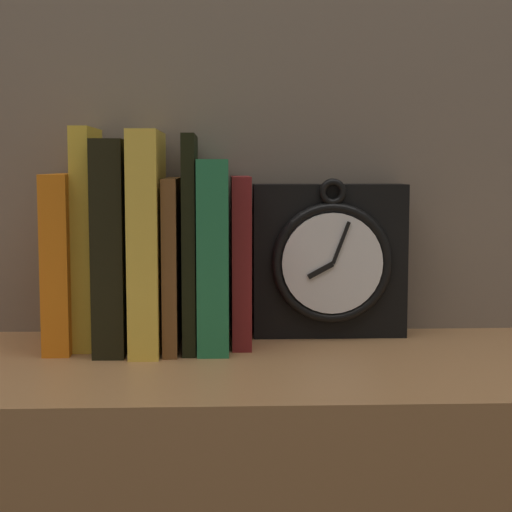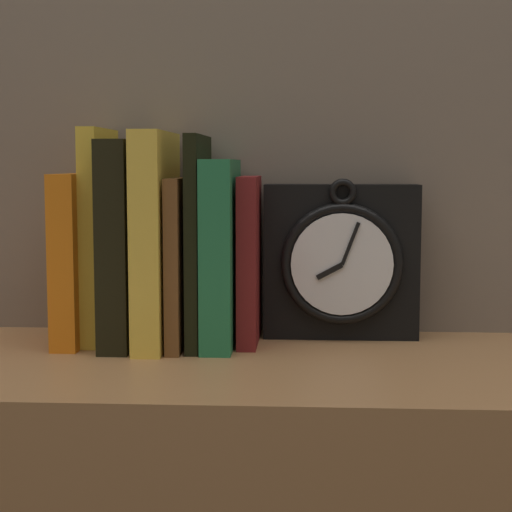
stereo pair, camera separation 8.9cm
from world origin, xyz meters
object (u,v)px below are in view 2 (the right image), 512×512
at_px(book_slot2_black, 124,243).
at_px(book_slot0_orange, 77,258).
at_px(book_slot4_brown, 181,261).
at_px(book_slot3_yellow, 156,239).
at_px(book_slot5_black, 199,240).
at_px(book_slot1_yellow, 100,235).
at_px(book_slot7_maroon, 249,260).
at_px(clock, 341,261).
at_px(book_slot6_green, 221,253).

bearing_deg(book_slot2_black, book_slot0_orange, 173.48).
bearing_deg(book_slot4_brown, book_slot0_orange, 177.21).
xyz_separation_m(book_slot3_yellow, book_slot5_black, (0.05, 0.01, -0.00)).
bearing_deg(book_slot1_yellow, book_slot0_orange, -158.79).
height_order(book_slot0_orange, book_slot7_maroon, book_slot0_orange).
height_order(clock, book_slot2_black, book_slot2_black).
height_order(book_slot5_black, book_slot7_maroon, book_slot5_black).
bearing_deg(book_slot7_maroon, book_slot5_black, -167.75).
height_order(book_slot3_yellow, book_slot4_brown, book_slot3_yellow).
bearing_deg(clock, book_slot4_brown, -166.07).
distance_m(book_slot0_orange, book_slot1_yellow, 0.04).
bearing_deg(book_slot3_yellow, clock, 13.34).
relative_size(book_slot4_brown, book_slot6_green, 0.90).
distance_m(book_slot2_black, book_slot4_brown, 0.07).
height_order(book_slot0_orange, book_slot1_yellow, book_slot1_yellow).
bearing_deg(book_slot5_black, book_slot0_orange, 178.83).
relative_size(book_slot2_black, book_slot4_brown, 1.22).
xyz_separation_m(book_slot0_orange, book_slot3_yellow, (0.10, -0.01, 0.02)).
relative_size(book_slot1_yellow, book_slot7_maroon, 1.28).
bearing_deg(book_slot5_black, book_slot1_yellow, 173.87).
bearing_deg(book_slot3_yellow, book_slot2_black, 174.12).
bearing_deg(clock, book_slot6_green, -162.25).
bearing_deg(book_slot6_green, book_slot5_black, 176.26).
distance_m(book_slot0_orange, book_slot2_black, 0.06).
bearing_deg(book_slot7_maroon, book_slot6_green, -155.99).
xyz_separation_m(clock, book_slot6_green, (-0.14, -0.04, 0.01)).
distance_m(book_slot0_orange, book_slot6_green, 0.17).
xyz_separation_m(book_slot2_black, book_slot7_maroon, (0.14, 0.02, -0.02)).
relative_size(clock, book_slot7_maroon, 0.99).
distance_m(book_slot1_yellow, book_slot7_maroon, 0.18).
distance_m(book_slot0_orange, book_slot5_black, 0.14).
height_order(clock, book_slot1_yellow, book_slot1_yellow).
bearing_deg(book_slot5_black, book_slot7_maroon, 12.25).
distance_m(book_slot2_black, book_slot6_green, 0.11).
bearing_deg(book_slot5_black, book_slot2_black, -177.54).
bearing_deg(book_slot2_black, book_slot4_brown, 0.53).
distance_m(book_slot5_black, book_slot6_green, 0.03).
xyz_separation_m(book_slot1_yellow, book_slot2_black, (0.03, -0.02, -0.01)).
bearing_deg(book_slot4_brown, book_slot3_yellow, -170.68).
height_order(book_slot1_yellow, book_slot5_black, book_slot1_yellow).
distance_m(clock, book_slot0_orange, 0.31).
xyz_separation_m(book_slot4_brown, book_slot6_green, (0.05, 0.00, 0.01)).
xyz_separation_m(book_slot1_yellow, book_slot6_green, (0.14, -0.01, -0.02)).
height_order(clock, book_slot5_black, book_slot5_black).
bearing_deg(clock, book_slot2_black, -169.47).
bearing_deg(book_slot6_green, book_slot1_yellow, 174.30).
distance_m(clock, book_slot6_green, 0.15).
bearing_deg(clock, book_slot0_orange, -172.61).
xyz_separation_m(book_slot5_black, book_slot6_green, (0.03, -0.00, -0.01)).
bearing_deg(book_slot0_orange, book_slot4_brown, -2.79).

